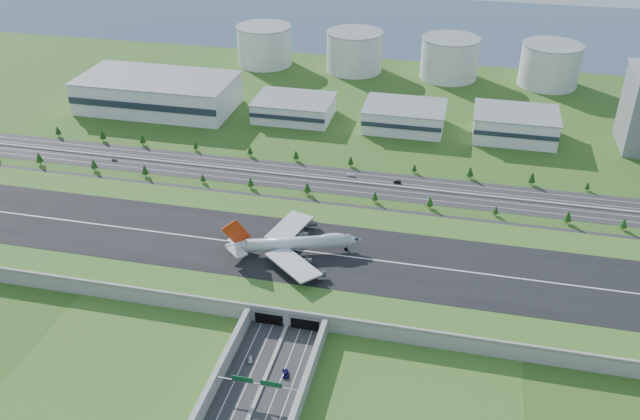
% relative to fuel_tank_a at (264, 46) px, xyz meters
% --- Properties ---
extents(ground, '(1200.00, 1200.00, 0.00)m').
position_rel_fuel_tank_a_xyz_m(ground, '(120.00, -310.00, -17.50)').
color(ground, '#214D18').
rests_on(ground, ground).
extents(airfield_deck, '(520.00, 100.00, 9.20)m').
position_rel_fuel_tank_a_xyz_m(airfield_deck, '(120.00, -310.09, -13.38)').
color(airfield_deck, gray).
rests_on(airfield_deck, ground).
extents(underpass_road, '(38.80, 120.40, 8.00)m').
position_rel_fuel_tank_a_xyz_m(underpass_road, '(120.00, -409.42, -14.07)').
color(underpass_road, '#28282B').
rests_on(underpass_road, ground).
extents(sign_gantry_near, '(38.70, 0.70, 9.80)m').
position_rel_fuel_tank_a_xyz_m(sign_gantry_near, '(120.00, -405.04, -10.55)').
color(sign_gantry_near, gray).
rests_on(sign_gantry_near, ground).
extents(north_expressway, '(560.00, 36.00, 0.12)m').
position_rel_fuel_tank_a_xyz_m(north_expressway, '(120.00, -215.00, -17.44)').
color(north_expressway, '#28282B').
rests_on(north_expressway, ground).
extents(tree_row, '(498.73, 48.72, 8.48)m').
position_rel_fuel_tank_a_xyz_m(tree_row, '(116.49, -214.88, -12.77)').
color(tree_row, '#3D2819').
rests_on(tree_row, ground).
extents(hangar_west, '(120.00, 60.00, 25.00)m').
position_rel_fuel_tank_a_xyz_m(hangar_west, '(-50.00, -125.00, -5.00)').
color(hangar_west, silver).
rests_on(hangar_west, ground).
extents(hangar_mid_a, '(58.00, 42.00, 15.00)m').
position_rel_fuel_tank_a_xyz_m(hangar_mid_a, '(60.00, -120.00, -10.00)').
color(hangar_mid_a, silver).
rests_on(hangar_mid_a, ground).
extents(hangar_mid_b, '(58.00, 42.00, 17.00)m').
position_rel_fuel_tank_a_xyz_m(hangar_mid_b, '(145.00, -120.00, -9.00)').
color(hangar_mid_b, silver).
rests_on(hangar_mid_b, ground).
extents(hangar_mid_c, '(58.00, 42.00, 19.00)m').
position_rel_fuel_tank_a_xyz_m(hangar_mid_c, '(225.00, -120.00, -8.00)').
color(hangar_mid_c, silver).
rests_on(hangar_mid_c, ground).
extents(fuel_tank_a, '(50.00, 50.00, 35.00)m').
position_rel_fuel_tank_a_xyz_m(fuel_tank_a, '(0.00, 0.00, 0.00)').
color(fuel_tank_a, silver).
rests_on(fuel_tank_a, ground).
extents(fuel_tank_b, '(50.00, 50.00, 35.00)m').
position_rel_fuel_tank_a_xyz_m(fuel_tank_b, '(85.00, 0.00, 0.00)').
color(fuel_tank_b, silver).
rests_on(fuel_tank_b, ground).
extents(fuel_tank_c, '(50.00, 50.00, 35.00)m').
position_rel_fuel_tank_a_xyz_m(fuel_tank_c, '(170.00, 0.00, 0.00)').
color(fuel_tank_c, silver).
rests_on(fuel_tank_c, ground).
extents(fuel_tank_d, '(50.00, 50.00, 35.00)m').
position_rel_fuel_tank_a_xyz_m(fuel_tank_d, '(255.00, 0.00, 0.00)').
color(fuel_tank_d, silver).
rests_on(fuel_tank_d, ground).
extents(bay_water, '(1200.00, 260.00, 0.06)m').
position_rel_fuel_tank_a_xyz_m(bay_water, '(120.00, 170.00, -17.47)').
color(bay_water, '#344863').
rests_on(bay_water, ground).
extents(boeing_747, '(68.81, 64.00, 22.04)m').
position_rel_fuel_tank_a_xyz_m(boeing_747, '(111.16, -312.86, -3.26)').
color(boeing_747, silver).
rests_on(boeing_747, airfield_deck).
extents(car_0, '(3.32, 5.20, 1.65)m').
position_rel_fuel_tank_a_xyz_m(car_0, '(110.64, -385.66, -16.56)').
color(car_0, silver).
rests_on(car_0, ground).
extents(car_2, '(4.30, 6.06, 1.53)m').
position_rel_fuel_tank_a_xyz_m(car_2, '(127.67, -390.34, -16.61)').
color(car_2, '#100D44').
rests_on(car_2, ground).
extents(car_4, '(4.27, 1.96, 1.42)m').
position_rel_fuel_tank_a_xyz_m(car_4, '(-39.49, -220.76, -16.67)').
color(car_4, slate).
rests_on(car_4, ground).
extents(car_5, '(5.04, 2.22, 1.61)m').
position_rel_fuel_tank_a_xyz_m(car_5, '(151.66, -209.66, -16.58)').
color(car_5, black).
rests_on(car_5, ground).
extents(car_7, '(6.30, 3.65, 1.72)m').
position_rel_fuel_tank_a_xyz_m(car_7, '(120.77, -207.04, -16.52)').
color(car_7, silver).
rests_on(car_7, ground).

